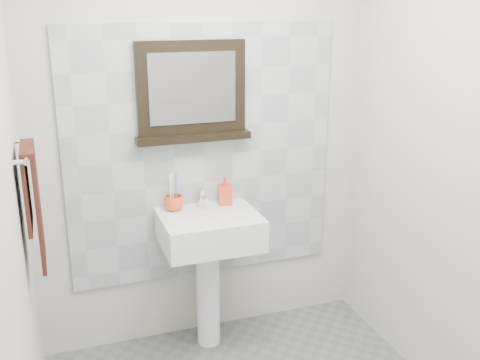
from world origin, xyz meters
The scene contains 12 objects.
back_wall centered at (0.00, 1.10, 1.25)m, with size 2.00×0.01×2.50m, color beige.
front_wall centered at (0.00, -1.10, 1.25)m, with size 2.00×0.01×2.50m, color beige.
left_wall centered at (-1.00, 0.00, 1.25)m, with size 0.01×2.20×2.50m, color beige.
right_wall centered at (1.00, 0.00, 1.25)m, with size 0.01×2.20×2.50m, color beige.
splashback centered at (0.00, 1.09, 1.15)m, with size 1.60×0.02×1.50m, color #A3ACB1.
pedestal_sink centered at (-0.04, 0.87, 0.68)m, with size 0.55×0.44×0.96m.
toothbrush_cup centered at (-0.21, 1.00, 0.90)m, with size 0.11×0.11×0.09m, color #FD561D.
toothbrushes centered at (-0.21, 1.00, 0.98)m, with size 0.05×0.04×0.21m.
soap_dispenser centered at (0.10, 1.01, 0.95)m, with size 0.08×0.08×0.17m, color red.
framed_mirror centered at (-0.07, 1.06, 1.52)m, with size 0.66×0.11×0.56m.
towel_bar centered at (-0.95, 0.52, 1.39)m, with size 0.07×0.40×0.03m.
hand_towel centered at (-0.94, 0.52, 1.18)m, with size 0.06×0.30×0.55m.
Camera 1 is at (-0.86, -1.99, 1.99)m, focal length 42.00 mm.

